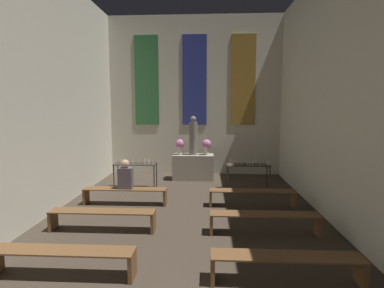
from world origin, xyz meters
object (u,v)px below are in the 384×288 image
(pew_back_left, at_px, (125,192))
(person_seated, at_px, (126,176))
(altar, at_px, (193,167))
(pew_second_left, at_px, (63,256))
(pew_third_left, at_px, (102,216))
(candle_rack_right, at_px, (248,168))
(pew_third_right, at_px, (264,219))
(flower_vase_right, at_px, (206,145))
(pew_back_right, at_px, (252,194))
(flower_vase_left, at_px, (180,145))
(candle_rack_left, at_px, (135,166))
(statue, at_px, (193,137))
(pew_second_right, at_px, (286,262))

(pew_back_left, bearing_deg, person_seated, 0.00)
(altar, xyz_separation_m, pew_second_left, (-1.63, -6.21, -0.12))
(altar, height_order, pew_third_left, altar)
(candle_rack_right, distance_m, pew_third_right, 3.24)
(flower_vase_right, bearing_deg, pew_back_right, -67.65)
(flower_vase_left, bearing_deg, pew_second_left, -100.66)
(flower_vase_left, distance_m, pew_third_left, 4.76)
(candle_rack_right, bearing_deg, flower_vase_left, 149.15)
(flower_vase_right, distance_m, person_seated, 3.55)
(candle_rack_right, bearing_deg, flower_vase_right, 134.17)
(altar, bearing_deg, candle_rack_right, -37.09)
(pew_third_left, bearing_deg, person_seated, 89.28)
(pew_third_left, xyz_separation_m, person_seated, (0.02, 1.68, 0.44))
(pew_second_left, xyz_separation_m, person_seated, (0.02, 3.37, 0.44))
(altar, height_order, candle_rack_left, candle_rack_left)
(candle_rack_left, height_order, pew_second_left, candle_rack_left)
(person_seated, bearing_deg, altar, 60.50)
(flower_vase_left, xyz_separation_m, flower_vase_right, (0.92, 0.00, 0.00))
(statue, relative_size, pew_third_left, 0.62)
(pew_third_right, bearing_deg, pew_second_left, -152.67)
(candle_rack_left, xyz_separation_m, pew_second_right, (3.35, -4.90, -0.38))
(pew_back_left, bearing_deg, candle_rack_right, 24.47)
(pew_third_right, xyz_separation_m, person_seated, (-3.24, 1.68, 0.44))
(person_seated, bearing_deg, statue, 60.50)
(altar, bearing_deg, flower_vase_left, 180.00)
(pew_second_left, relative_size, pew_third_left, 1.00)
(statue, distance_m, pew_back_right, 3.48)
(flower_vase_left, height_order, person_seated, flower_vase_left)
(flower_vase_left, height_order, pew_second_right, flower_vase_left)
(statue, xyz_separation_m, pew_second_left, (-1.63, -6.21, -1.18))
(person_seated, bearing_deg, pew_third_left, -90.72)
(candle_rack_right, bearing_deg, pew_back_left, -155.53)
(pew_second_right, height_order, pew_third_left, same)
(pew_third_left, distance_m, pew_back_left, 1.68)
(flower_vase_left, height_order, candle_rack_left, flower_vase_left)
(candle_rack_right, distance_m, person_seated, 3.68)
(candle_rack_right, height_order, pew_second_right, candle_rack_right)
(candle_rack_right, xyz_separation_m, pew_third_left, (-3.36, -3.22, -0.38))
(pew_back_right, xyz_separation_m, person_seated, (-3.24, 0.00, 0.44))
(candle_rack_left, bearing_deg, pew_third_right, -43.79)
(pew_third_right, bearing_deg, candle_rack_right, 88.12)
(pew_second_right, height_order, person_seated, person_seated)
(pew_third_right, bearing_deg, person_seated, 152.52)
(pew_third_right, bearing_deg, flower_vase_left, 114.78)
(flower_vase_right, distance_m, pew_second_right, 6.38)
(candle_rack_left, xyz_separation_m, pew_third_right, (3.35, -3.22, -0.38))
(pew_back_right, bearing_deg, pew_second_left, -134.05)
(pew_second_left, relative_size, person_seated, 2.84)
(pew_second_left, bearing_deg, flower_vase_right, 71.40)
(pew_third_right, xyz_separation_m, pew_back_left, (-3.26, 1.68, 0.00))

